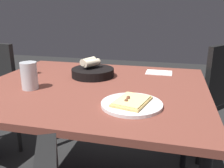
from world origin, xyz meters
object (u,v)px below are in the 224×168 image
(pizza_plate, at_px, (132,103))
(pepper_shaker, at_px, (30,68))
(chair_near, at_px, (206,92))
(bread_basket, at_px, (92,71))
(dining_table, at_px, (93,95))
(beer_glass, at_px, (29,77))

(pizza_plate, relative_size, pepper_shaker, 3.19)
(pizza_plate, height_order, chair_near, chair_near)
(pizza_plate, distance_m, chair_near, 1.06)
(bread_basket, distance_m, chair_near, 0.95)
(dining_table, xyz_separation_m, bread_basket, (0.06, -0.16, 0.09))
(pepper_shaker, bearing_deg, dining_table, 164.61)
(pizza_plate, xyz_separation_m, chair_near, (-0.42, -0.95, -0.23))
(dining_table, distance_m, pepper_shaker, 0.47)
(dining_table, relative_size, bread_basket, 4.71)
(beer_glass, distance_m, pepper_shaker, 0.30)
(bread_basket, bearing_deg, pizza_plate, 127.62)
(dining_table, distance_m, bread_basket, 0.19)
(pizza_plate, bearing_deg, pepper_shaker, -26.88)
(bread_basket, relative_size, chair_near, 0.28)
(pepper_shaker, bearing_deg, bread_basket, -173.55)
(dining_table, xyz_separation_m, chair_near, (-0.67, -0.72, -0.17))
(beer_glass, bearing_deg, dining_table, -155.59)
(beer_glass, relative_size, chair_near, 0.16)
(beer_glass, height_order, pepper_shaker, beer_glass)
(dining_table, xyz_separation_m, pepper_shaker, (0.44, -0.12, 0.09))
(chair_near, bearing_deg, pepper_shaker, 28.27)
(dining_table, xyz_separation_m, beer_glass, (0.29, 0.13, 0.12))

